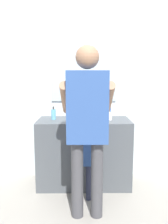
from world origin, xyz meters
name	(u,v)px	position (x,y,z in m)	size (l,w,h in m)	color
ground_plane	(84,194)	(0.00, 0.00, 0.00)	(14.00, 14.00, 0.00)	#9E998E
back_wall	(84,78)	(0.00, 0.62, 1.35)	(4.40, 0.10, 2.70)	silver
vanity_cabinet	(84,152)	(0.00, 0.30, 0.42)	(1.15, 0.54, 0.84)	#4C5156
sink_basin	(84,116)	(0.00, 0.28, 0.90)	(0.34, 0.34, 0.11)	white
faucet	(84,111)	(0.00, 0.49, 0.93)	(0.18, 0.14, 0.18)	#B7BABF
toothbrush_cup	(109,116)	(0.32, 0.29, 0.90)	(0.07, 0.07, 0.21)	silver
soap_bottle	(54,114)	(-0.38, 0.32, 0.91)	(0.06, 0.06, 0.16)	#66B2D1
child_toddler	(84,154)	(0.00, -0.10, 0.54)	(0.28, 0.28, 0.90)	#2D334C
adult_parent	(87,117)	(0.03, -0.41, 1.00)	(0.52, 0.55, 1.67)	#47474C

